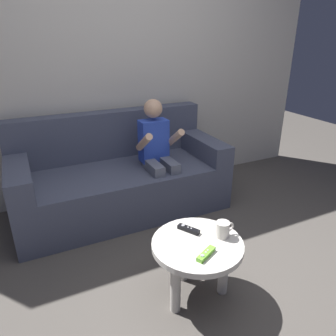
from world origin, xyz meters
name	(u,v)px	position (x,y,z in m)	size (l,w,h in m)	color
ground_plane	(230,308)	(0.00, 0.00, 0.00)	(8.17, 8.17, 0.00)	#4C4742
wall_back	(122,60)	(0.00, 1.80, 1.25)	(4.08, 0.05, 2.50)	beige
couch	(120,178)	(-0.20, 1.41, 0.29)	(1.78, 0.80, 0.83)	#474C60
person_seated_on_couch	(158,151)	(0.09, 1.23, 0.56)	(0.34, 0.41, 0.98)	slate
coffee_table	(196,252)	(-0.13, 0.19, 0.31)	(0.52, 0.52, 0.39)	beige
game_remote_lime_near_edge	(206,254)	(-0.15, 0.06, 0.40)	(0.14, 0.10, 0.03)	#72C638
game_remote_black_center	(188,229)	(-0.12, 0.30, 0.40)	(0.10, 0.14, 0.03)	black
coffee_mug	(223,229)	(0.03, 0.17, 0.43)	(0.12, 0.08, 0.09)	silver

